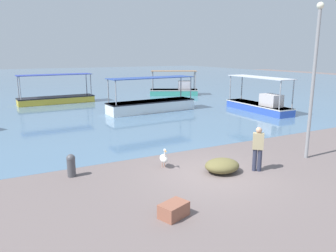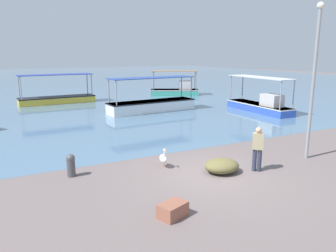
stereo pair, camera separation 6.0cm
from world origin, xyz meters
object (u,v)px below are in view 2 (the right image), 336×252
object	(u,v)px
fishing_boat_near_left	(176,90)
fisherman_standing	(258,148)
pelican	(163,158)
mooring_bollard	(71,164)
lamp_post	(314,75)
net_pile	(222,166)
fishing_boat_far_left	(261,104)
cargo_crate	(173,210)
fishing_boat_far_right	(152,104)
fishing_boat_near_right	(57,98)

from	to	relation	value
fishing_boat_near_left	fisherman_standing	distance (m)	23.00
pelican	mooring_bollard	size ratio (longest dim) A/B	0.96
lamp_post	net_pile	world-z (taller)	lamp_post
mooring_bollard	fisherman_standing	size ratio (longest dim) A/B	0.49
lamp_post	pelican	bearing A→B (deg)	163.96
fishing_boat_far_left	cargo_crate	world-z (taller)	fishing_boat_far_left
fishing_boat_far_left	fishing_boat_far_right	xyz separation A→B (m)	(-7.28, 3.83, -0.02)
fisherman_standing	net_pile	size ratio (longest dim) A/B	1.27
mooring_bollard	fishing_boat_near_left	bearing A→B (deg)	52.17
lamp_post	fishing_boat_near_right	bearing A→B (deg)	108.03
fishing_boat_near_right	pelican	distance (m)	19.27
lamp_post	mooring_bollard	xyz separation A→B (m)	(-9.28, 2.39, -3.05)
cargo_crate	net_pile	bearing A→B (deg)	33.90
fishing_boat_far_left	pelican	xyz separation A→B (m)	(-12.05, -7.70, -0.21)
fishing_boat_far_right	pelican	world-z (taller)	fishing_boat_far_right
lamp_post	mooring_bollard	distance (m)	10.06
fishing_boat_far_right	cargo_crate	xyz separation A→B (m)	(-6.30, -15.15, -0.37)
fisherman_standing	cargo_crate	bearing A→B (deg)	-159.38
pelican	cargo_crate	xyz separation A→B (m)	(-1.53, -3.63, -0.18)
fishing_boat_near_left	mooring_bollard	world-z (taller)	fishing_boat_near_left
fishing_boat_near_right	fishing_boat_far_left	bearing A→B (deg)	-41.72
pelican	mooring_bollard	xyz separation A→B (m)	(-3.36, 0.69, 0.07)
fishing_boat_far_right	pelican	xyz separation A→B (m)	(-4.78, -11.52, -0.19)
pelican	cargo_crate	size ratio (longest dim) A/B	1.04
lamp_post	cargo_crate	bearing A→B (deg)	-165.48
fishing_boat_far_left	net_pile	size ratio (longest dim) A/B	4.59
fishing_boat_far_left	net_pile	xyz separation A→B (m)	(-10.36, -9.17, -0.33)
net_pile	fishing_boat_near_left	bearing A→B (deg)	65.51
fisherman_standing	cargo_crate	xyz separation A→B (m)	(-4.47, -1.68, -0.71)
fishing_boat_far_left	pelican	size ratio (longest dim) A/B	7.61
net_pile	cargo_crate	distance (m)	3.88
fishing_boat_near_right	lamp_post	distance (m)	22.24
fishing_boat_near_right	fisherman_standing	world-z (taller)	fishing_boat_near_right
fishing_boat_far_left	fishing_boat_far_right	distance (m)	8.22
fishing_boat_far_right	fishing_boat_near_right	distance (m)	9.59
fishing_boat_far_right	mooring_bollard	xyz separation A→B (m)	(-8.14, -10.83, -0.12)
fishing_boat_far_right	fishing_boat_near_left	world-z (taller)	fishing_boat_far_right
lamp_post	mooring_bollard	world-z (taller)	lamp_post
fishing_boat_far_right	lamp_post	distance (m)	13.59
fishing_boat_near_left	net_pile	xyz separation A→B (m)	(-9.55, -20.97, -0.34)
fisherman_standing	net_pile	distance (m)	1.49
fishing_boat_far_right	fishing_boat_near_right	size ratio (longest dim) A/B	1.07
fishing_boat_far_left	net_pile	world-z (taller)	fishing_boat_far_left
pelican	net_pile	bearing A→B (deg)	-40.94
cargo_crate	mooring_bollard	bearing A→B (deg)	113.02
fishing_boat_near_right	cargo_crate	world-z (taller)	fishing_boat_near_right
fishing_boat_far_right	cargo_crate	bearing A→B (deg)	-112.58
fishing_boat_far_right	fishing_boat_near_left	size ratio (longest dim) A/B	1.32
cargo_crate	lamp_post	bearing A→B (deg)	14.52
lamp_post	fisherman_standing	bearing A→B (deg)	-175.29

